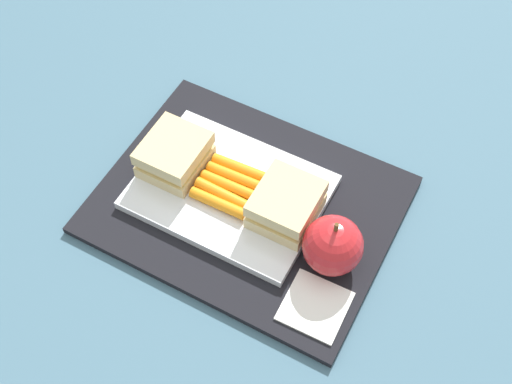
% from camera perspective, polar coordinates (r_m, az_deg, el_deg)
% --- Properties ---
extents(ground_plane, '(2.40, 2.40, 0.00)m').
position_cam_1_polar(ground_plane, '(0.84, -0.75, -1.26)').
color(ground_plane, '#42667A').
extents(lunchbag_mat, '(0.36, 0.28, 0.01)m').
position_cam_1_polar(lunchbag_mat, '(0.84, -0.75, -1.08)').
color(lunchbag_mat, black).
rests_on(lunchbag_mat, ground_plane).
extents(food_tray, '(0.23, 0.17, 0.01)m').
position_cam_1_polar(food_tray, '(0.83, -2.27, 0.02)').
color(food_tray, white).
rests_on(food_tray, lunchbag_mat).
extents(sandwich_half_left, '(0.07, 0.08, 0.04)m').
position_cam_1_polar(sandwich_half_left, '(0.84, -6.98, 3.18)').
color(sandwich_half_left, '#DBC189').
rests_on(sandwich_half_left, food_tray).
extents(sandwich_half_right, '(0.07, 0.08, 0.04)m').
position_cam_1_polar(sandwich_half_right, '(0.79, 2.59, -1.07)').
color(sandwich_half_right, '#DBC189').
rests_on(sandwich_half_right, food_tray).
extents(carrot_sticks_bundle, '(0.08, 0.07, 0.02)m').
position_cam_1_polar(carrot_sticks_bundle, '(0.82, -2.35, 0.56)').
color(carrot_sticks_bundle, orange).
rests_on(carrot_sticks_bundle, food_tray).
extents(apple, '(0.07, 0.07, 0.08)m').
position_cam_1_polar(apple, '(0.76, 6.57, -4.56)').
color(apple, red).
rests_on(apple, lunchbag_mat).
extents(paper_napkin, '(0.07, 0.07, 0.00)m').
position_cam_1_polar(paper_napkin, '(0.77, 5.06, -9.67)').
color(paper_napkin, white).
rests_on(paper_napkin, lunchbag_mat).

